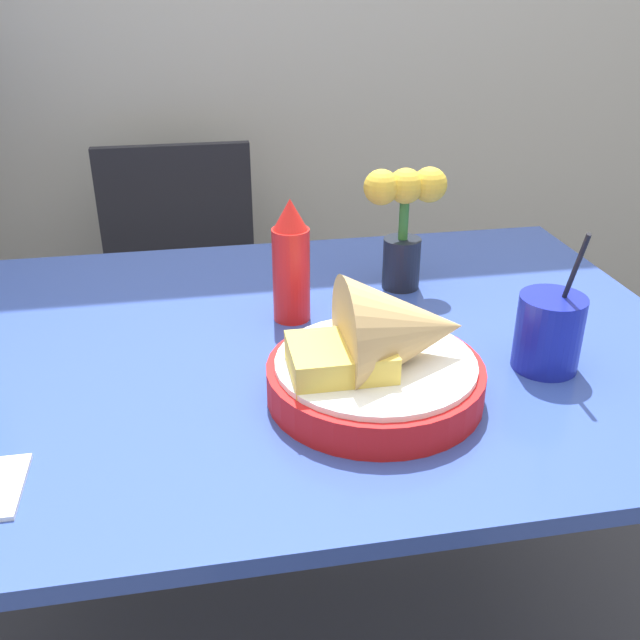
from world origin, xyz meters
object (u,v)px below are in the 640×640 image
object	(u,v)px
ketchup_bottle	(291,263)
food_basket	(385,356)
flower_vase	(404,216)
chair_far_window	(183,286)
drink_cup	(548,335)

from	to	relation	value
ketchup_bottle	food_basket	bearing A→B (deg)	-71.07
food_basket	flower_vase	size ratio (longest dim) A/B	1.34
flower_vase	chair_far_window	bearing A→B (deg)	123.24
ketchup_bottle	flower_vase	size ratio (longest dim) A/B	0.94
chair_far_window	ketchup_bottle	distance (m)	0.81
chair_far_window	ketchup_bottle	world-z (taller)	ketchup_bottle
chair_far_window	drink_cup	distance (m)	1.11
flower_vase	ketchup_bottle	bearing A→B (deg)	-156.59
chair_far_window	flower_vase	bearing A→B (deg)	-56.76
chair_far_window	food_basket	world-z (taller)	food_basket
chair_far_window	drink_cup	size ratio (longest dim) A/B	3.93
chair_far_window	ketchup_bottle	xyz separation A→B (m)	(0.19, -0.71, 0.33)
chair_far_window	food_basket	distance (m)	1.05
drink_cup	food_basket	bearing A→B (deg)	-172.37
chair_far_window	drink_cup	xyz separation A→B (m)	(0.53, -0.94, 0.29)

